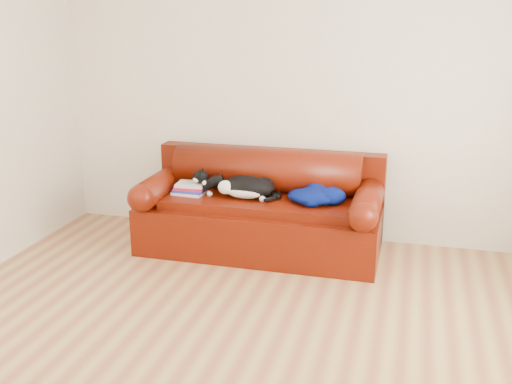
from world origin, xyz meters
TOP-DOWN VIEW (x-y plane):
  - ground at (0.00, 0.00)m, footprint 4.50×4.50m
  - room_shell at (0.12, 0.02)m, footprint 4.52×4.02m
  - sofa_base at (-0.19, 1.49)m, footprint 2.10×0.90m
  - sofa_back at (-0.19, 1.74)m, footprint 2.10×1.01m
  - book_stack at (-0.82, 1.42)m, footprint 0.29×0.23m
  - cat at (-0.30, 1.43)m, footprint 0.69×0.37m
  - blanket at (0.30, 1.46)m, footprint 0.57×0.47m

SIDE VIEW (x-z plane):
  - ground at x=0.00m, z-range 0.00..0.00m
  - sofa_base at x=-0.19m, z-range -0.01..0.49m
  - sofa_back at x=-0.19m, z-range 0.10..0.98m
  - book_stack at x=-0.82m, z-range 0.50..0.60m
  - blanket at x=0.30m, z-range 0.49..0.64m
  - cat at x=-0.30m, z-range 0.47..0.72m
  - room_shell at x=0.12m, z-range 0.36..2.97m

